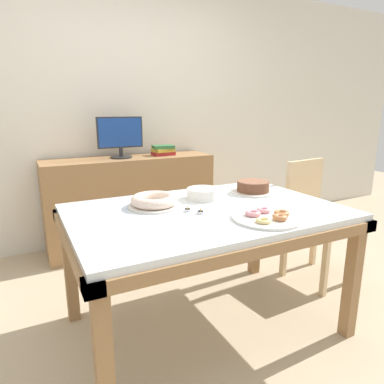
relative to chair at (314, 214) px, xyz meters
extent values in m
plane|color=tan|center=(-1.10, -0.21, -0.52)|extent=(12.00, 12.00, 0.00)
cube|color=silver|center=(-1.10, 1.58, 0.78)|extent=(8.00, 0.10, 2.60)
cube|color=silver|center=(-1.10, -0.21, 0.23)|extent=(1.54, 1.01, 0.04)
cube|color=olive|center=(-1.10, -0.69, 0.18)|extent=(1.57, 0.08, 0.06)
cube|color=olive|center=(-1.10, 0.28, 0.18)|extent=(1.57, 0.08, 0.06)
cube|color=olive|center=(-1.84, -0.21, 0.18)|extent=(0.08, 1.05, 0.06)
cube|color=olive|center=(-0.35, -0.21, 0.18)|extent=(0.08, 1.05, 0.06)
cube|color=olive|center=(-1.82, -0.67, -0.17)|extent=(0.07, 0.07, 0.71)
cube|color=olive|center=(-0.37, -0.67, -0.17)|extent=(0.07, 0.07, 0.71)
cube|color=olive|center=(-1.82, 0.25, -0.17)|extent=(0.07, 0.07, 0.71)
cube|color=olive|center=(-0.37, 0.25, -0.17)|extent=(0.07, 0.07, 0.71)
cube|color=#D1B284|center=(0.01, -0.07, -0.05)|extent=(0.47, 0.47, 0.04)
cube|color=#D1B284|center=(-0.01, 0.11, 0.19)|extent=(0.40, 0.08, 0.45)
cube|color=#D1B284|center=(-0.16, -0.29, -0.30)|extent=(0.04, 0.04, 0.45)
cube|color=#D1B284|center=(0.22, -0.24, -0.30)|extent=(0.04, 0.04, 0.45)
cube|color=#D1B284|center=(-0.20, 0.09, -0.30)|extent=(0.04, 0.04, 0.45)
cube|color=#D1B284|center=(0.18, 0.14, -0.30)|extent=(0.04, 0.04, 0.45)
cube|color=olive|center=(-1.10, 1.28, -0.08)|extent=(1.59, 0.44, 0.88)
cylinder|color=#262628|center=(-1.17, 1.28, 0.37)|extent=(0.20, 0.20, 0.02)
cylinder|color=#262628|center=(-1.17, 1.28, 0.42)|extent=(0.04, 0.04, 0.09)
cube|color=#262628|center=(-1.17, 1.28, 0.60)|extent=(0.42, 0.02, 0.28)
cube|color=navy|center=(-1.17, 1.27, 0.60)|extent=(0.40, 0.00, 0.26)
cube|color=maroon|center=(-0.75, 1.28, 0.38)|extent=(0.21, 0.15, 0.03)
cube|color=#B29933|center=(-0.75, 1.28, 0.41)|extent=(0.21, 0.17, 0.03)
cube|color=#2D6638|center=(-0.75, 1.28, 0.44)|extent=(0.22, 0.18, 0.03)
cylinder|color=silver|center=(-0.62, -0.02, 0.25)|extent=(0.30, 0.30, 0.01)
cylinder|color=brown|center=(-0.62, -0.02, 0.29)|extent=(0.22, 0.22, 0.07)
cylinder|color=brown|center=(-0.62, -0.02, 0.33)|extent=(0.21, 0.21, 0.01)
cylinder|color=silver|center=(-1.35, -0.03, 0.25)|extent=(0.31, 0.31, 0.01)
torus|color=beige|center=(-1.35, -0.03, 0.29)|extent=(0.27, 0.27, 0.06)
cylinder|color=silver|center=(-0.91, -0.52, 0.25)|extent=(0.37, 0.37, 0.01)
torus|color=#B27042|center=(-0.82, -0.53, 0.27)|extent=(0.08, 0.08, 0.02)
torus|color=pink|center=(-0.87, -0.44, 0.27)|extent=(0.07, 0.07, 0.02)
torus|color=pink|center=(-0.96, -0.47, 0.27)|extent=(0.08, 0.08, 0.03)
torus|color=#EAD184|center=(-0.98, -0.58, 0.27)|extent=(0.08, 0.08, 0.02)
torus|color=#B27042|center=(-0.88, -0.59, 0.27)|extent=(0.07, 0.07, 0.03)
cylinder|color=silver|center=(-1.00, 0.00, 0.25)|extent=(0.21, 0.21, 0.01)
cylinder|color=silver|center=(-1.00, 0.00, 0.26)|extent=(0.21, 0.21, 0.01)
cylinder|color=silver|center=(-1.00, 0.00, 0.27)|extent=(0.21, 0.21, 0.01)
cylinder|color=silver|center=(-1.00, 0.00, 0.28)|extent=(0.21, 0.21, 0.01)
cylinder|color=silver|center=(-1.00, 0.00, 0.29)|extent=(0.21, 0.21, 0.01)
cylinder|color=silver|center=(-1.00, 0.00, 0.30)|extent=(0.21, 0.21, 0.01)
cylinder|color=silver|center=(-1.00, 0.00, 0.31)|extent=(0.21, 0.21, 0.01)
cylinder|color=silver|center=(-1.22, -0.20, 0.25)|extent=(0.04, 0.04, 0.02)
cylinder|color=white|center=(-1.22, -0.20, 0.26)|extent=(0.03, 0.03, 0.00)
cone|color=#F9B74C|center=(-1.22, -0.20, 0.27)|extent=(0.01, 0.01, 0.02)
cylinder|color=silver|center=(-1.17, -0.27, 0.25)|extent=(0.04, 0.04, 0.02)
cylinder|color=white|center=(-1.17, -0.27, 0.26)|extent=(0.03, 0.03, 0.00)
cone|color=#F9B74C|center=(-1.17, -0.27, 0.27)|extent=(0.01, 0.01, 0.02)
cylinder|color=silver|center=(-1.23, 0.20, 0.25)|extent=(0.04, 0.04, 0.02)
cylinder|color=white|center=(-1.23, 0.20, 0.26)|extent=(0.03, 0.03, 0.00)
cone|color=#F9B74C|center=(-1.23, 0.20, 0.27)|extent=(0.01, 0.01, 0.02)
camera|label=1|loc=(-2.03, -1.85, 0.81)|focal=32.00mm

